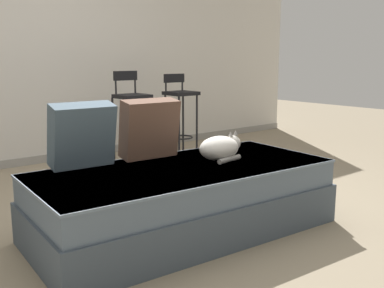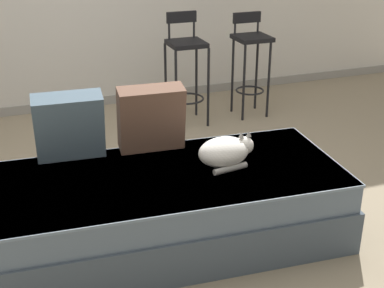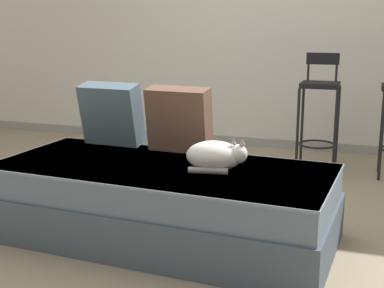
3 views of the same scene
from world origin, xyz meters
name	(u,v)px [view 3 (image 3 of 3)]	position (x,y,z in m)	size (l,w,h in m)	color
ground_plane	(185,215)	(0.00, 0.00, 0.00)	(16.00, 16.00, 0.00)	gray
wall_back_panel	(257,20)	(0.00, 2.25, 1.30)	(8.00, 0.10, 2.60)	silver
wall_baseboard_trim	(253,142)	(0.00, 2.20, 0.04)	(8.00, 0.02, 0.09)	gray
couch	(163,201)	(0.00, -0.40, 0.23)	(2.07, 1.06, 0.45)	#44505B
throw_pillow_corner	(112,114)	(-0.53, 0.00, 0.67)	(0.42, 0.26, 0.43)	#4C6070
throw_pillow_middle	(179,119)	(-0.03, -0.04, 0.67)	(0.42, 0.23, 0.43)	brown
cat	(216,156)	(0.33, -0.40, 0.54)	(0.37, 0.29, 0.20)	white
bar_stool_near_window	(319,104)	(0.73, 1.44, 0.59)	(0.33, 0.33, 1.02)	black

